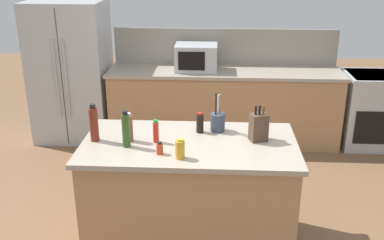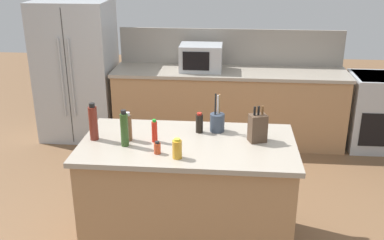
% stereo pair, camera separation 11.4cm
% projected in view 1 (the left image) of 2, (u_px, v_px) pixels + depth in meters
% --- Properties ---
extents(back_counter_run, '(2.89, 0.66, 0.94)m').
position_uv_depth(back_counter_run, '(224.00, 106.00, 5.71)').
color(back_counter_run, '#A87C54').
rests_on(back_counter_run, ground_plane).
extents(wall_backsplash, '(2.85, 0.03, 0.46)m').
position_uv_depth(wall_backsplash, '(225.00, 47.00, 5.75)').
color(wall_backsplash, gray).
rests_on(wall_backsplash, back_counter_run).
extents(kitchen_island, '(1.68, 0.90, 0.94)m').
position_uv_depth(kitchen_island, '(190.00, 194.00, 3.68)').
color(kitchen_island, '#A87C54').
rests_on(kitchen_island, ground_plane).
extents(refrigerator, '(0.93, 0.75, 1.76)m').
position_uv_depth(refrigerator, '(71.00, 72.00, 5.71)').
color(refrigerator, '#ADB2B7').
rests_on(refrigerator, ground_plane).
extents(range_oven, '(0.76, 0.65, 0.92)m').
position_uv_depth(range_oven, '(373.00, 109.00, 5.61)').
color(range_oven, '#ADB2B7').
rests_on(range_oven, ground_plane).
extents(microwave, '(0.51, 0.39, 0.32)m').
position_uv_depth(microwave, '(196.00, 57.00, 5.50)').
color(microwave, '#ADB2B7').
rests_on(microwave, back_counter_run).
extents(knife_block, '(0.16, 0.14, 0.29)m').
position_uv_depth(knife_block, '(259.00, 127.00, 3.50)').
color(knife_block, '#4C3828').
rests_on(knife_block, kitchen_island).
extents(utensil_crock, '(0.12, 0.12, 0.32)m').
position_uv_depth(utensil_crock, '(218.00, 121.00, 3.69)').
color(utensil_crock, '#333D4C').
rests_on(utensil_crock, kitchen_island).
extents(olive_oil_bottle, '(0.06, 0.06, 0.29)m').
position_uv_depth(olive_oil_bottle, '(126.00, 130.00, 3.38)').
color(olive_oil_bottle, '#2D4C1E').
rests_on(olive_oil_bottle, kitchen_island).
extents(soy_sauce_bottle, '(0.06, 0.06, 0.17)m').
position_uv_depth(soy_sauce_bottle, '(200.00, 123.00, 3.67)').
color(soy_sauce_bottle, black).
rests_on(soy_sauce_bottle, kitchen_island).
extents(honey_jar, '(0.07, 0.07, 0.15)m').
position_uv_depth(honey_jar, '(180.00, 149.00, 3.22)').
color(honey_jar, gold).
rests_on(honey_jar, kitchen_island).
extents(hot_sauce_bottle, '(0.04, 0.04, 0.18)m').
position_uv_depth(hot_sauce_bottle, '(156.00, 132.00, 3.48)').
color(hot_sauce_bottle, red).
rests_on(hot_sauce_bottle, kitchen_island).
extents(vinegar_bottle, '(0.07, 0.07, 0.30)m').
position_uv_depth(vinegar_bottle, '(94.00, 124.00, 3.49)').
color(vinegar_bottle, maroon).
rests_on(vinegar_bottle, kitchen_island).
extents(spice_jar_paprika, '(0.05, 0.05, 0.10)m').
position_uv_depth(spice_jar_paprika, '(160.00, 148.00, 3.29)').
color(spice_jar_paprika, '#B73D1E').
rests_on(spice_jar_paprika, kitchen_island).
extents(pepper_grinder, '(0.06, 0.06, 0.23)m').
position_uv_depth(pepper_grinder, '(129.00, 128.00, 3.49)').
color(pepper_grinder, brown).
rests_on(pepper_grinder, kitchen_island).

